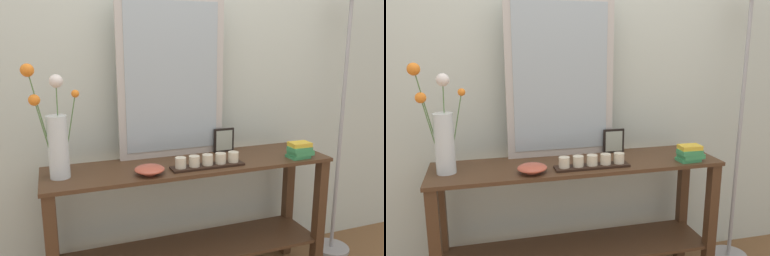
# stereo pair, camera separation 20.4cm
# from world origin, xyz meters

# --- Properties ---
(wall_back) EXTENTS (6.40, 0.08, 2.70)m
(wall_back) POSITION_xyz_m (0.00, 0.32, 1.35)
(wall_back) COLOR beige
(wall_back) RESTS_ON ground
(console_table) EXTENTS (1.55, 0.39, 0.77)m
(console_table) POSITION_xyz_m (0.00, 0.00, 0.49)
(console_table) COLOR #472D1C
(console_table) RESTS_ON ground
(mirror_leaning) EXTENTS (0.61, 0.03, 0.89)m
(mirror_leaning) POSITION_xyz_m (-0.06, 0.17, 1.22)
(mirror_leaning) COLOR #B7B2AD
(mirror_leaning) RESTS_ON console_table
(tall_vase_left) EXTENTS (0.24, 0.13, 0.55)m
(tall_vase_left) POSITION_xyz_m (-0.68, -0.01, 0.98)
(tall_vase_left) COLOR silver
(tall_vase_left) RESTS_ON console_table
(candle_tray) EXTENTS (0.39, 0.09, 0.07)m
(candle_tray) POSITION_xyz_m (0.05, -0.10, 0.80)
(candle_tray) COLOR black
(candle_tray) RESTS_ON console_table
(picture_frame_small) EXTENTS (0.13, 0.01, 0.14)m
(picture_frame_small) POSITION_xyz_m (0.25, 0.13, 0.84)
(picture_frame_small) COLOR black
(picture_frame_small) RESTS_ON console_table
(decorative_bowl) EXTENTS (0.15, 0.15, 0.05)m
(decorative_bowl) POSITION_xyz_m (-0.26, -0.11, 0.80)
(decorative_bowl) COLOR #B24C38
(decorative_bowl) RESTS_ON console_table
(book_stack) EXTENTS (0.15, 0.10, 0.09)m
(book_stack) POSITION_xyz_m (0.60, -0.13, 0.81)
(book_stack) COLOR #388E56
(book_stack) RESTS_ON console_table
(floor_lamp) EXTENTS (0.24, 0.24, 1.82)m
(floor_lamp) POSITION_xyz_m (1.06, 0.08, 1.23)
(floor_lamp) COLOR #9E9EA3
(floor_lamp) RESTS_ON ground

